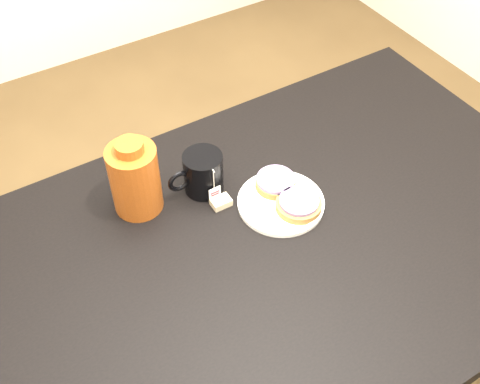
# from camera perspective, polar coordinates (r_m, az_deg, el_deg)

# --- Properties ---
(table) EXTENTS (1.40, 0.90, 0.75)m
(table) POSITION_cam_1_polar(r_m,az_deg,el_deg) (1.39, 3.76, -6.60)
(table) COLOR black
(table) RESTS_ON ground_plane
(plate) EXTENTS (0.20, 0.20, 0.01)m
(plate) POSITION_cam_1_polar(r_m,az_deg,el_deg) (1.39, 3.90, -0.95)
(plate) COLOR white
(plate) RESTS_ON table
(bagel_back) EXTENTS (0.13, 0.13, 0.03)m
(bagel_back) POSITION_cam_1_polar(r_m,az_deg,el_deg) (1.41, 3.40, 0.94)
(bagel_back) COLOR brown
(bagel_back) RESTS_ON plate
(bagel_front) EXTENTS (0.15, 0.15, 0.03)m
(bagel_front) POSITION_cam_1_polar(r_m,az_deg,el_deg) (1.36, 5.59, -1.14)
(bagel_front) COLOR brown
(bagel_front) RESTS_ON plate
(mug) EXTENTS (0.14, 0.10, 0.10)m
(mug) POSITION_cam_1_polar(r_m,az_deg,el_deg) (1.39, -3.59, 1.82)
(mug) COLOR black
(mug) RESTS_ON table
(teabag_pouch) EXTENTS (0.05, 0.03, 0.02)m
(teabag_pouch) POSITION_cam_1_polar(r_m,az_deg,el_deg) (1.38, -1.81, -0.96)
(teabag_pouch) COLOR #C6B793
(teabag_pouch) RESTS_ON table
(bagel_package) EXTENTS (0.11, 0.11, 0.19)m
(bagel_package) POSITION_cam_1_polar(r_m,az_deg,el_deg) (1.35, -9.94, 1.31)
(bagel_package) COLOR #6A2B0E
(bagel_package) RESTS_ON table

